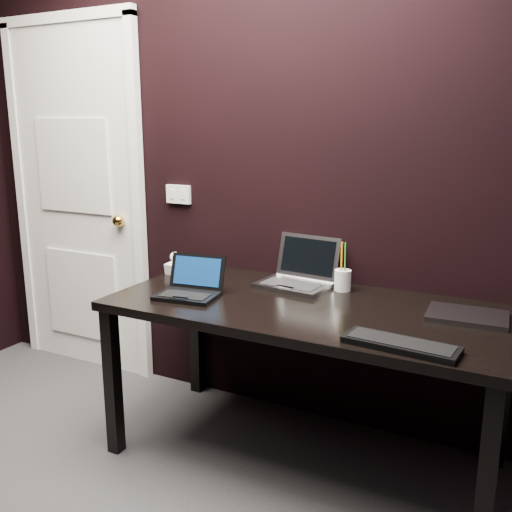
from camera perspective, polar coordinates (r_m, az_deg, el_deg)
The scene contains 11 objects.
wall_back at distance 2.85m, azimuth 2.70°, elevation 9.10°, with size 4.00×4.00×0.00m, color black.
door at distance 3.63m, azimuth -17.37°, elevation 5.37°, with size 0.99×0.10×2.14m.
wall_switch at distance 3.16m, azimuth -7.76°, elevation 6.14°, with size 0.15×0.02×0.10m.
desk at distance 2.50m, azimuth 4.99°, elevation -6.51°, with size 1.70×0.80×0.74m.
netbook at distance 2.59m, azimuth -6.63°, elevation -3.25°, with size 0.30×0.27×0.17m.
silver_laptop at distance 2.73m, azimuth 4.18°, elevation -2.11°, with size 0.36×0.33×0.23m.
ext_keyboard at distance 2.07m, azimuth 14.29°, elevation -8.56°, with size 0.41×0.17×0.03m.
closed_laptop at distance 2.44m, azimuth 20.37°, elevation -5.65°, with size 0.32×0.24×0.02m.
desk_phone at distance 2.96m, azimuth -6.75°, elevation -1.00°, with size 0.24×0.20×0.11m.
mobile_phone at distance 2.82m, azimuth -7.31°, elevation -1.90°, with size 0.06×0.05×0.09m.
pen_cup at distance 2.68m, azimuth 8.67°, elevation -2.31°, with size 0.09×0.09×0.23m.
Camera 1 is at (1.18, -0.78, 1.51)m, focal length 40.00 mm.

